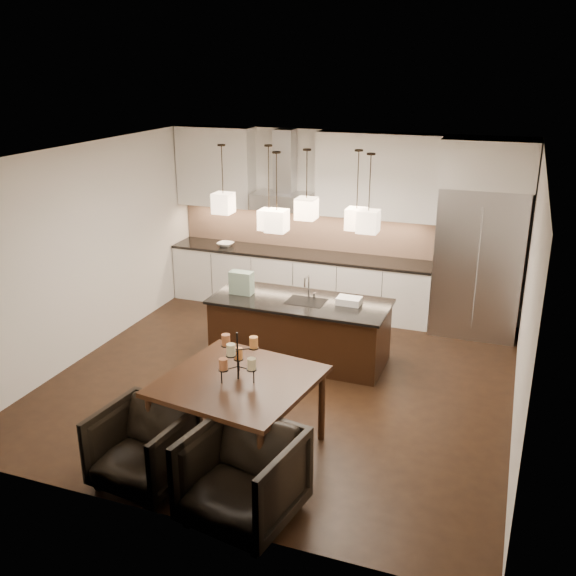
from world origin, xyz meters
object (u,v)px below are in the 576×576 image
(armchair_right, at_px, (242,477))
(refrigerator, at_px, (479,262))
(armchair_left, at_px, (143,447))
(dining_table, at_px, (239,416))
(island_body, at_px, (300,331))

(armchair_right, bearing_deg, refrigerator, 82.91)
(armchair_left, distance_m, armchair_right, 1.09)
(dining_table, distance_m, armchair_left, 0.99)
(refrigerator, height_order, armchair_right, refrigerator)
(dining_table, bearing_deg, refrigerator, 72.37)
(refrigerator, relative_size, armchair_right, 2.34)
(island_body, height_order, armchair_left, island_body)
(dining_table, height_order, armchair_left, dining_table)
(dining_table, xyz_separation_m, armchair_left, (-0.65, -0.75, -0.04))
(island_body, height_order, armchair_right, armchair_right)
(refrigerator, height_order, armchair_left, refrigerator)
(dining_table, distance_m, armchair_right, 1.01)
(refrigerator, bearing_deg, dining_table, -115.83)
(island_body, xyz_separation_m, dining_table, (0.15, -2.29, 0.02))
(refrigerator, relative_size, armchair_left, 2.59)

